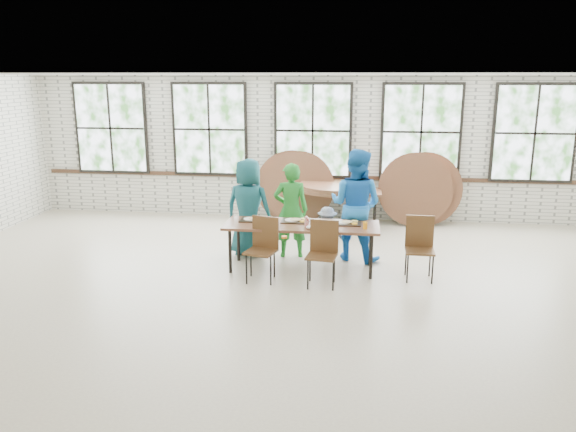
{
  "coord_description": "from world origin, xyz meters",
  "views": [
    {
      "loc": [
        0.99,
        -7.25,
        2.99
      ],
      "look_at": [
        0.0,
        0.4,
        1.05
      ],
      "focal_mm": 35.0,
      "sensor_mm": 36.0,
      "label": 1
    }
  ],
  "objects_px": {
    "storage_table": "(336,193)",
    "dining_table": "(302,227)",
    "chair_near_right": "(323,247)",
    "chair_near_left": "(263,243)"
  },
  "relations": [
    {
      "from": "storage_table",
      "to": "dining_table",
      "type": "bearing_deg",
      "value": -97.91
    },
    {
      "from": "chair_near_right",
      "to": "storage_table",
      "type": "height_order",
      "value": "chair_near_right"
    },
    {
      "from": "dining_table",
      "to": "storage_table",
      "type": "xyz_separation_m",
      "value": [
        0.42,
        2.76,
        -0.0
      ]
    },
    {
      "from": "dining_table",
      "to": "storage_table",
      "type": "bearing_deg",
      "value": 81.18
    },
    {
      "from": "chair_near_left",
      "to": "storage_table",
      "type": "distance_m",
      "value": 3.39
    },
    {
      "from": "storage_table",
      "to": "chair_near_left",
      "type": "bearing_deg",
      "value": -105.51
    },
    {
      "from": "storage_table",
      "to": "chair_near_right",
      "type": "bearing_deg",
      "value": -90.09
    },
    {
      "from": "dining_table",
      "to": "chair_near_left",
      "type": "height_order",
      "value": "chair_near_left"
    },
    {
      "from": "dining_table",
      "to": "chair_near_right",
      "type": "distance_m",
      "value": 0.71
    },
    {
      "from": "dining_table",
      "to": "storage_table",
      "type": "relative_size",
      "value": 1.33
    }
  ]
}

